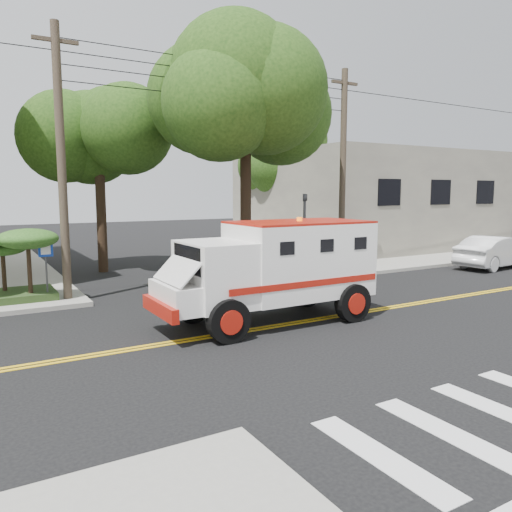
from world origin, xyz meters
TOP-DOWN VIEW (x-y plane):
  - ground at (0.00, 0.00)m, footprint 100.00×100.00m
  - sidewalk_ne at (13.50, 13.50)m, footprint 17.00×17.00m
  - building_right at (15.00, 14.00)m, footprint 14.00×12.00m
  - utility_pole_left at (-5.60, 6.00)m, footprint 0.28×0.28m
  - utility_pole_right at (6.30, 6.20)m, footprint 0.28×0.28m
  - tree_main at (1.94, 6.21)m, footprint 6.08×5.70m
  - tree_left at (-2.68, 11.79)m, footprint 4.48×4.20m
  - tree_right at (8.84, 15.77)m, footprint 4.80×4.50m
  - traffic_signal at (3.80, 5.60)m, footprint 0.15×0.18m
  - accessibility_sign at (-6.20, 6.17)m, footprint 0.45×0.10m
  - palm_planter at (-7.44, 6.62)m, footprint 3.52×2.63m
  - armored_truck at (-0.94, 0.42)m, footprint 6.28×2.57m
  - parked_sedan at (13.73, 3.57)m, footprint 4.86×2.12m
  - pedestrian_a at (7.79, 7.73)m, footprint 0.85×0.75m
  - pedestrian_b at (6.54, 5.50)m, footprint 0.92×0.82m

SIDE VIEW (x-z plane):
  - ground at x=0.00m, z-range 0.00..0.00m
  - sidewalk_ne at x=13.50m, z-range 0.00..0.15m
  - parked_sedan at x=13.73m, z-range 0.00..1.56m
  - pedestrian_b at x=6.54m, z-range 0.15..1.72m
  - pedestrian_a at x=7.79m, z-range 0.15..2.10m
  - accessibility_sign at x=-6.20m, z-range 0.35..2.38m
  - armored_truck at x=-0.94m, z-range 0.20..3.05m
  - palm_planter at x=-7.44m, z-range 0.47..2.82m
  - traffic_signal at x=3.80m, z-range 0.43..4.03m
  - building_right at x=15.00m, z-range 0.15..6.15m
  - utility_pole_left at x=-5.60m, z-range 0.00..9.00m
  - utility_pole_right at x=6.30m, z-range 0.00..9.00m
  - tree_left at x=-2.68m, z-range 1.88..9.58m
  - tree_right at x=8.84m, z-range 1.99..10.19m
  - tree_main at x=1.94m, z-range 2.27..12.12m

